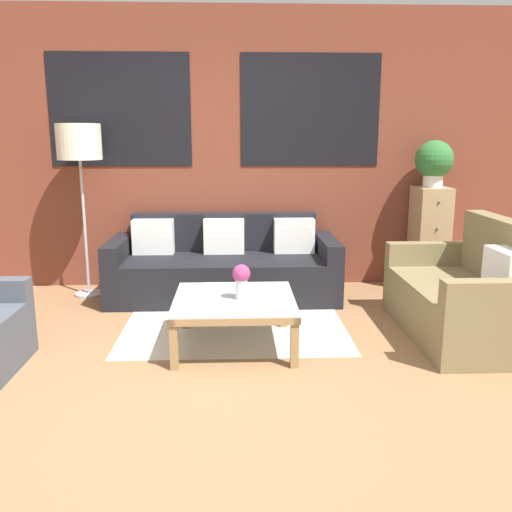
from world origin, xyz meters
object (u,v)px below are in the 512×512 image
object	(u,v)px
couch_dark	(224,268)
flower_vase	(241,279)
settee_vintage	(466,298)
floor_lamp	(79,147)
coffee_table	(234,305)
potted_plant	(434,161)
drawer_cabinet	(429,238)

from	to	relation	value
couch_dark	flower_vase	xyz separation A→B (m)	(0.15, -1.36, 0.25)
couch_dark	settee_vintage	xyz separation A→B (m)	(1.91, -1.18, 0.03)
settee_vintage	floor_lamp	bearing A→B (deg)	158.81
coffee_table	floor_lamp	distance (m)	2.31
floor_lamp	flower_vase	world-z (taller)	floor_lamp
couch_dark	potted_plant	size ratio (longest dim) A/B	4.71
couch_dark	coffee_table	distance (m)	1.33
couch_dark	flower_vase	size ratio (longest dim) A/B	8.44
potted_plant	drawer_cabinet	bearing A→B (deg)	-90.00
couch_dark	drawer_cabinet	bearing A→B (deg)	5.59
settee_vintage	potted_plant	distance (m)	1.71
settee_vintage	flower_vase	world-z (taller)	settee_vintage
settee_vintage	flower_vase	distance (m)	1.78
couch_dark	drawer_cabinet	xyz separation A→B (m)	(2.09, 0.20, 0.24)
potted_plant	coffee_table	bearing A→B (deg)	-142.40
coffee_table	drawer_cabinet	distance (m)	2.52
couch_dark	potted_plant	distance (m)	2.34
coffee_table	couch_dark	bearing A→B (deg)	94.31
coffee_table	potted_plant	xyz separation A→B (m)	(1.99, 1.53, 0.98)
flower_vase	drawer_cabinet	bearing A→B (deg)	38.94
couch_dark	potted_plant	world-z (taller)	potted_plant
coffee_table	flower_vase	world-z (taller)	flower_vase
settee_vintage	drawer_cabinet	distance (m)	1.41
coffee_table	drawer_cabinet	xyz separation A→B (m)	(1.99, 1.53, 0.20)
flower_vase	couch_dark	bearing A→B (deg)	96.43
coffee_table	flower_vase	size ratio (longest dim) A/B	3.43
floor_lamp	flower_vase	size ratio (longest dim) A/B	6.42
floor_lamp	potted_plant	world-z (taller)	floor_lamp
settee_vintage	drawer_cabinet	bearing A→B (deg)	82.59
settee_vintage	coffee_table	world-z (taller)	settee_vintage
couch_dark	floor_lamp	distance (m)	1.78
drawer_cabinet	flower_vase	bearing A→B (deg)	-141.06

